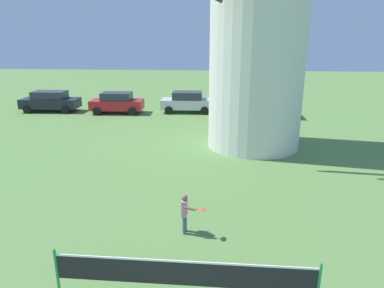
{
  "coord_description": "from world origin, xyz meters",
  "views": [
    {
      "loc": [
        0.83,
        -3.46,
        5.27
      ],
      "look_at": [
        0.13,
        4.47,
        2.86
      ],
      "focal_mm": 32.16,
      "sensor_mm": 36.0,
      "label": 1
    }
  ],
  "objects": [
    {
      "name": "parked_car_mustard",
      "position": [
        3.85,
        21.09,
        0.81
      ],
      "size": [
        4.33,
        1.95,
        1.56
      ],
      "color": "#999919",
      "rests_on": "ground_plane"
    },
    {
      "name": "tennis_net",
      "position": [
        0.13,
        2.47,
        0.69
      ],
      "size": [
        5.49,
        0.06,
        1.1
      ],
      "color": "#238E4C",
      "rests_on": "ground_plane"
    },
    {
      "name": "parked_car_silver",
      "position": [
        -1.79,
        22.22,
        0.81
      ],
      "size": [
        3.96,
        2.0,
        1.56
      ],
      "color": "silver",
      "rests_on": "ground_plane"
    },
    {
      "name": "parked_car_red",
      "position": [
        -7.0,
        21.41,
        0.81
      ],
      "size": [
        3.92,
        2.05,
        1.56
      ],
      "color": "red",
      "rests_on": "ground_plane"
    },
    {
      "name": "player_far",
      "position": [
        -0.12,
        5.16,
        0.67
      ],
      "size": [
        0.7,
        0.5,
        1.18
      ],
      "color": "slate",
      "rests_on": "ground_plane"
    },
    {
      "name": "parked_car_black",
      "position": [
        -12.28,
        21.59,
        0.81
      ],
      "size": [
        4.35,
        2.05,
        1.56
      ],
      "color": "#1E232D",
      "rests_on": "ground_plane"
    }
  ]
}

